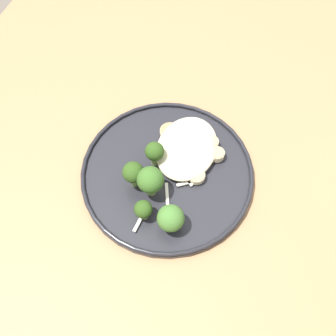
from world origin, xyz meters
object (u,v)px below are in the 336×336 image
at_px(seared_scallop_right_edge, 170,132).
at_px(broccoli_floret_tall_stalk, 143,210).
at_px(seared_scallop_left_edge, 177,139).
at_px(broccoli_floret_center_pile, 133,173).
at_px(seared_scallop_half_hidden, 197,176).
at_px(broccoli_floret_left_leaning, 155,152).
at_px(seared_scallop_rear_pale, 210,143).
at_px(broccoli_floret_near_rim, 171,218).
at_px(broccoli_floret_split_head, 150,180).
at_px(seared_scallop_large_seared, 189,153).
at_px(dinner_plate, 168,171).
at_px(seared_scallop_on_noodles, 217,154).

relative_size(seared_scallop_right_edge, broccoli_floret_tall_stalk, 0.87).
bearing_deg(seared_scallop_left_edge, broccoli_floret_center_pile, -21.19).
bearing_deg(seared_scallop_half_hidden, broccoli_floret_left_leaning, -93.73).
distance_m(seared_scallop_left_edge, seared_scallop_half_hidden, 0.08).
bearing_deg(broccoli_floret_left_leaning, broccoli_floret_center_pile, -18.44).
relative_size(seared_scallop_rear_pale, seared_scallop_right_edge, 0.82).
relative_size(seared_scallop_rear_pale, broccoli_floret_near_rim, 0.55).
bearing_deg(seared_scallop_rear_pale, seared_scallop_half_hidden, -1.39).
bearing_deg(broccoli_floret_split_head, seared_scallop_large_seared, 157.76).
bearing_deg(seared_scallop_rear_pale, dinner_plate, -36.22).
height_order(seared_scallop_left_edge, seared_scallop_half_hidden, seared_scallop_left_edge).
height_order(seared_scallop_large_seared, seared_scallop_rear_pale, same).
bearing_deg(seared_scallop_left_edge, seared_scallop_half_hidden, 44.24).
height_order(seared_scallop_half_hidden, broccoli_floret_split_head, broccoli_floret_split_head).
relative_size(seared_scallop_left_edge, broccoli_floret_near_rim, 0.60).
bearing_deg(broccoli_floret_near_rim, seared_scallop_large_seared, -173.41).
relative_size(seared_scallop_large_seared, broccoli_floret_tall_stalk, 0.81).
height_order(seared_scallop_left_edge, broccoli_floret_near_rim, broccoli_floret_near_rim).
relative_size(dinner_plate, seared_scallop_rear_pale, 9.96).
xyz_separation_m(broccoli_floret_split_head, broccoli_floret_center_pile, (-0.00, -0.03, -0.00)).
relative_size(dinner_plate, seared_scallop_large_seared, 8.72).
relative_size(seared_scallop_large_seared, broccoli_floret_center_pile, 0.58).
xyz_separation_m(seared_scallop_rear_pale, seared_scallop_right_edge, (0.00, -0.07, -0.00)).
relative_size(seared_scallop_half_hidden, broccoli_floret_center_pile, 0.49).
distance_m(seared_scallop_on_noodles, seared_scallop_rear_pale, 0.02).
distance_m(seared_scallop_large_seared, seared_scallop_half_hidden, 0.04).
relative_size(seared_scallop_large_seared, broccoli_floret_near_rim, 0.63).
xyz_separation_m(broccoli_floret_tall_stalk, broccoli_floret_split_head, (-0.04, -0.00, 0.02)).
xyz_separation_m(dinner_plate, seared_scallop_large_seared, (-0.04, 0.02, 0.01)).
bearing_deg(broccoli_floret_left_leaning, seared_scallop_left_edge, 156.17).
bearing_deg(seared_scallop_large_seared, broccoli_floret_tall_stalk, -13.27).
relative_size(dinner_plate, seared_scallop_half_hidden, 10.28).
bearing_deg(seared_scallop_rear_pale, broccoli_floret_split_head, -28.42).
xyz_separation_m(seared_scallop_large_seared, broccoli_floret_split_head, (0.09, -0.03, 0.03)).
height_order(seared_scallop_rear_pale, broccoli_floret_split_head, broccoli_floret_split_head).
xyz_separation_m(seared_scallop_half_hidden, seared_scallop_right_edge, (-0.07, -0.07, -0.00)).
bearing_deg(seared_scallop_right_edge, broccoli_floret_tall_stalk, 5.39).
relative_size(dinner_plate, broccoli_floret_tall_stalk, 7.09).
xyz_separation_m(seared_scallop_half_hidden, seared_scallop_rear_pale, (-0.07, 0.00, 0.00)).
height_order(seared_scallop_on_noodles, seared_scallop_half_hidden, seared_scallop_on_noodles).
height_order(seared_scallop_rear_pale, broccoli_floret_center_pile, broccoli_floret_center_pile).
xyz_separation_m(broccoli_floret_near_rim, broccoli_floret_left_leaning, (-0.10, -0.06, 0.00)).
height_order(seared_scallop_right_edge, broccoli_floret_center_pile, broccoli_floret_center_pile).
relative_size(seared_scallop_large_seared, seared_scallop_on_noodles, 1.32).
bearing_deg(seared_scallop_on_noodles, seared_scallop_right_edge, -99.56).
xyz_separation_m(dinner_plate, seared_scallop_on_noodles, (-0.05, 0.07, 0.01)).
height_order(seared_scallop_half_hidden, broccoli_floret_center_pile, broccoli_floret_center_pile).
relative_size(seared_scallop_on_noodles, seared_scallop_right_edge, 0.71).
bearing_deg(broccoli_floret_near_rim, seared_scallop_left_edge, -164.03).
xyz_separation_m(seared_scallop_right_edge, broccoli_floret_split_head, (0.11, 0.01, 0.03)).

